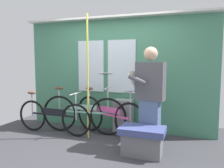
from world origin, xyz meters
TOP-DOWN VIEW (x-y plane):
  - ground_plane at (0.00, 0.00)m, footprint 5.09×3.80m
  - train_door_wall at (-0.01, 1.09)m, footprint 4.09×0.28m
  - bicycle_near_door at (-0.53, 0.59)m, footprint 1.81×0.44m
  - bicycle_leaning_behind at (-1.09, 0.37)m, footprint 1.70×0.44m
  - bicycle_by_pole at (0.03, 0.58)m, footprint 1.70×0.77m
  - passenger_reading_newspaper at (0.89, 0.22)m, footprint 0.61×0.54m
  - trash_bin_by_wall at (0.25, 0.88)m, footprint 0.37×0.28m
  - handrail_pole at (-0.30, 0.36)m, footprint 0.04×0.04m
  - bench_seat_corner at (0.84, -0.07)m, footprint 0.70×0.44m

SIDE VIEW (x-z plane):
  - ground_plane at x=0.00m, z-range -0.04..0.00m
  - bench_seat_corner at x=0.84m, z-range 0.02..0.47m
  - trash_bin_by_wall at x=0.25m, z-range 0.00..0.69m
  - bicycle_leaning_behind at x=-1.09m, z-range -0.08..0.78m
  - bicycle_by_pole at x=0.03m, z-range -0.08..0.87m
  - bicycle_near_door at x=-0.53m, z-range -0.08..0.88m
  - passenger_reading_newspaper at x=0.89m, z-range 0.05..1.75m
  - handrail_pole at x=-0.30m, z-range 0.00..2.34m
  - train_door_wall at x=-0.01m, z-range 0.05..2.43m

